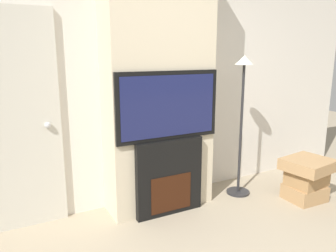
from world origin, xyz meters
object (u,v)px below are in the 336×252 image
object	(u,v)px
fireplace	(168,177)
box_stack	(307,177)
television	(168,106)
floor_lamp	(242,106)

from	to	relation	value
fireplace	box_stack	distance (m)	1.58
television	floor_lamp	bearing A→B (deg)	1.88
floor_lamp	box_stack	xyz separation A→B (m)	(0.55, -0.49, -0.78)
fireplace	floor_lamp	size ratio (longest dim) A/B	0.49
floor_lamp	box_stack	distance (m)	1.07
television	box_stack	xyz separation A→B (m)	(1.51, -0.46, -0.86)
television	floor_lamp	distance (m)	0.96
floor_lamp	box_stack	world-z (taller)	floor_lamp
fireplace	television	world-z (taller)	television
fireplace	television	size ratio (longest dim) A/B	0.72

